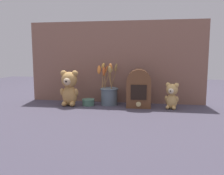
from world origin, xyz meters
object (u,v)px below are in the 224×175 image
(flower_vase, at_px, (109,93))
(decorative_tin_tall, at_px, (88,102))
(teddy_bear_medium, at_px, (172,95))
(vintage_radio, at_px, (139,88))
(teddy_bear_large, at_px, (69,87))

(flower_vase, height_order, decorative_tin_tall, flower_vase)
(teddy_bear_medium, distance_m, vintage_radio, 0.22)
(flower_vase, relative_size, decorative_tin_tall, 3.41)
(flower_vase, relative_size, vintage_radio, 1.15)
(teddy_bear_large, relative_size, flower_vase, 0.83)
(teddy_bear_medium, xyz_separation_m, flower_vase, (-0.43, 0.06, -0.00))
(teddy_bear_large, bearing_deg, teddy_bear_medium, 1.27)
(flower_vase, bearing_deg, vintage_radio, -10.96)
(teddy_bear_large, xyz_separation_m, teddy_bear_medium, (0.70, 0.02, -0.04))
(teddy_bear_medium, xyz_separation_m, vintage_radio, (-0.22, 0.02, 0.04))
(teddy_bear_medium, distance_m, flower_vase, 0.43)
(vintage_radio, relative_size, decorative_tin_tall, 2.95)
(flower_vase, bearing_deg, teddy_bear_large, -163.95)
(vintage_radio, bearing_deg, flower_vase, 169.04)
(teddy_bear_large, height_order, teddy_bear_medium, teddy_bear_large)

